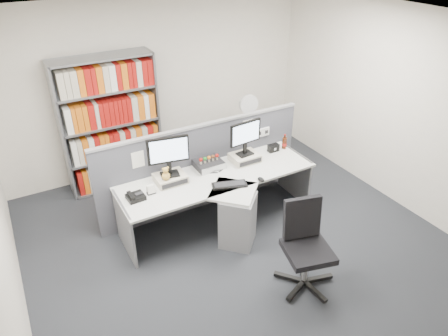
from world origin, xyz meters
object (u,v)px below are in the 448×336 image
desk (226,201)px  shelving_unit (111,126)px  monitor_left (168,153)px  desktop_pc (209,164)px  keyboard (229,185)px  cola_bottle (284,143)px  office_chair (305,243)px  desk_calendar (151,190)px  mouse (261,179)px  desk_phone (135,197)px  filing_cabinet (247,144)px  speaker (273,148)px  monitor_right (245,135)px  desk_fan (248,106)px

desk → shelving_unit: size_ratio=1.30×
desk → monitor_left: monitor_left is taller
desk → desktop_pc: bearing=90.3°
keyboard → cola_bottle: 1.28m
shelving_unit → office_chair: (1.20, -3.06, -0.43)m
desk_calendar → office_chair: size_ratio=0.12×
mouse → desk_phone: size_ratio=0.53×
desktop_pc → mouse: size_ratio=3.17×
cola_bottle → office_chair: office_chair is taller
filing_cabinet → desk: bearing=-130.6°
speaker → keyboard: bearing=-154.4°
monitor_right → keyboard: (-0.50, -0.44, -0.37)m
desktop_pc → office_chair: 1.73m
monitor_right → desk_calendar: bearing=-174.7°
shelving_unit → desk_fan: size_ratio=3.87×
office_chair → speaker: bearing=66.4°
desk_fan → shelving_unit: bearing=167.9°
monitor_right → office_chair: bearing=-97.6°
desktop_pc → mouse: desktop_pc is taller
desktop_pc → monitor_left: bearing=-171.6°
shelving_unit → office_chair: shelving_unit is taller
monitor_left → monitor_right: size_ratio=1.08×
monitor_right → speaker: bearing=4.1°
keyboard → speaker: speaker is taller
desk_phone → desk_fan: 2.59m
monitor_right → cola_bottle: monitor_right is taller
office_chair → monitor_right: bearing=82.4°
office_chair → mouse: bearing=83.6°
monitor_left → filing_cabinet: monitor_left is taller
monitor_left → mouse: size_ratio=4.69×
desk_phone → shelving_unit: bearing=82.9°
mouse → cola_bottle: cola_bottle is taller
monitor_right → mouse: bearing=-99.8°
keyboard → desk_calendar: bearing=161.1°
desktop_pc → keyboard: desktop_pc is taller
monitor_left → desk_calendar: size_ratio=4.33×
monitor_left → speaker: 1.64m
monitor_right → desk_fan: size_ratio=0.93×
desk_fan → speaker: bearing=-100.8°
desk_phone → filing_cabinet: 2.61m
keyboard → shelving_unit: bearing=115.6°
mouse → desk: bearing=159.2°
desk_phone → speaker: (2.11, 0.19, 0.02)m
mouse → office_chair: 1.08m
office_chair → desk_phone: bearing=134.0°
desk → desk_calendar: (-0.90, 0.25, 0.32)m
monitor_right → cola_bottle: (0.69, 0.03, -0.30)m
desk → cola_bottle: bearing=19.1°
monitor_right → filing_cabinet: size_ratio=0.69×
monitor_right → office_chair: 1.71m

